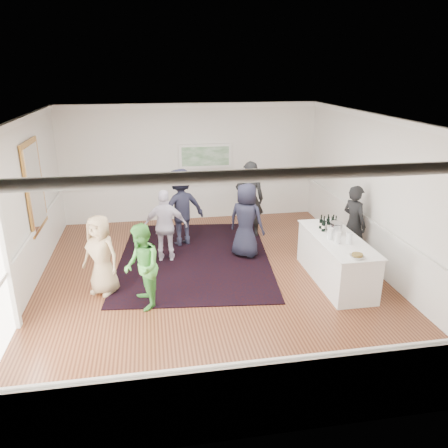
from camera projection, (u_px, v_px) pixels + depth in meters
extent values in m
plane|color=brown|center=(212.00, 281.00, 8.84)|extent=(8.00, 8.00, 0.00)
cube|color=white|center=(211.00, 120.00, 7.75)|extent=(7.00, 8.00, 0.02)
cube|color=white|center=(16.00, 216.00, 7.74)|extent=(0.02, 8.00, 3.20)
cube|color=white|center=(382.00, 197.00, 8.85)|extent=(0.02, 8.00, 3.20)
cube|color=white|center=(191.00, 163.00, 12.00)|extent=(7.00, 0.02, 3.20)
cube|color=white|center=(265.00, 318.00, 4.59)|extent=(7.00, 0.02, 3.20)
cube|color=#BF8438|center=(34.00, 186.00, 8.88)|extent=(0.04, 1.25, 1.85)
cube|color=white|center=(36.00, 186.00, 8.89)|extent=(0.01, 1.05, 1.65)
cube|color=white|center=(6.00, 261.00, 6.88)|extent=(0.10, 0.14, 2.40)
cube|color=white|center=(205.00, 156.00, 11.96)|extent=(1.44, 0.05, 0.66)
cube|color=#296E2F|center=(205.00, 156.00, 11.93)|extent=(1.30, 0.01, 0.52)
cube|color=black|center=(194.00, 258.00, 9.90)|extent=(3.77, 4.68, 0.02)
cube|color=white|center=(336.00, 260.00, 8.72)|extent=(0.81, 2.23, 0.91)
cube|color=white|center=(338.00, 238.00, 8.56)|extent=(0.87, 2.29, 0.02)
imported|color=black|center=(354.00, 224.00, 9.51)|extent=(0.60, 0.73, 1.72)
imported|color=tan|center=(101.00, 255.00, 8.15)|extent=(0.91, 0.83, 1.55)
imported|color=green|center=(142.00, 267.00, 7.65)|extent=(0.72, 0.85, 1.56)
imported|color=silver|center=(166.00, 226.00, 9.53)|extent=(0.99, 0.50, 1.62)
imported|color=#1C1D2E|center=(181.00, 208.00, 10.38)|extent=(1.37, 1.06, 1.86)
imported|color=black|center=(250.00, 199.00, 10.89)|extent=(0.78, 0.59, 1.94)
imported|color=#1C1D2E|center=(246.00, 221.00, 9.75)|extent=(0.99, 0.94, 1.70)
cylinder|color=#7FC245|center=(338.00, 237.00, 8.25)|extent=(0.12, 0.12, 0.24)
cylinder|color=#CA3B58|center=(349.00, 238.00, 8.23)|extent=(0.12, 0.12, 0.24)
cylinder|color=#80B23F|center=(330.00, 233.00, 8.47)|extent=(0.12, 0.12, 0.24)
cylinder|color=silver|center=(336.00, 229.00, 8.72)|extent=(0.26, 0.26, 0.25)
imported|color=white|center=(357.00, 256.00, 7.65)|extent=(0.26, 0.26, 0.06)
cylinder|color=olive|center=(357.00, 255.00, 7.64)|extent=(0.19, 0.19, 0.04)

